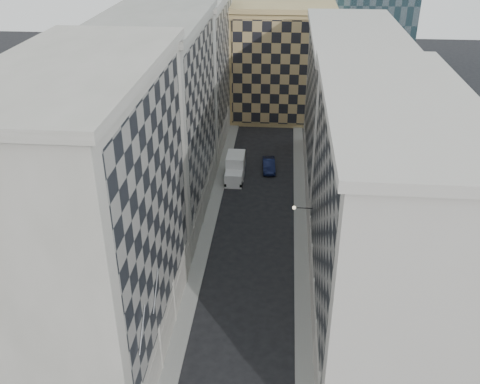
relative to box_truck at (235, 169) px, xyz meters
The scene contains 12 objects.
sidewalk_west 12.31m from the box_truck, 98.95° to the right, with size 1.50×100.00×0.15m, color gray.
sidewalk_east 14.89m from the box_truck, 54.58° to the right, with size 1.50×100.00×0.15m, color gray.
bldg_left_a 33.65m from the box_truck, 103.62° to the right, with size 10.80×22.80×23.70m.
bldg_left_b 15.44m from the box_truck, 129.66° to the right, with size 10.80×22.80×22.70m.
bldg_left_c 17.68m from the box_truck, 120.26° to the left, with size 10.80×22.80×21.70m.
bldg_right_a 31.88m from the box_truck, 62.30° to the right, with size 10.80×26.80×20.70m.
bldg_right_b 16.57m from the box_truck, ahead, with size 10.80×28.80×19.70m.
tan_block 27.56m from the box_truck, 78.30° to the left, with size 16.80×14.80×18.80m.
flagpoles_left 36.78m from the box_truck, 94.05° to the right, with size 0.10×6.33×2.33m.
bracket_lamp 20.25m from the box_truck, 66.88° to the right, with size 1.98×0.36×0.36m.
box_truck is the anchor object (origin of this frame).
dark_car 5.24m from the box_truck, 32.29° to the left, with size 1.65×4.73×1.56m, color #0F1637.
Camera 1 is at (2.75, -21.83, 32.62)m, focal length 40.00 mm.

